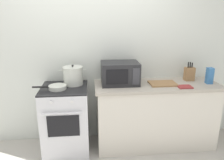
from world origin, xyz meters
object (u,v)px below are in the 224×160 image
object	(u,v)px
stove	(66,119)
frying_pan	(57,87)
knife_block	(189,74)
pasta_box	(209,76)
cutting_board	(162,83)
stock_pot	(73,76)
oven_mitt	(184,87)
microwave	(120,73)

from	to	relation	value
stove	frying_pan	distance (m)	0.50
knife_block	pasta_box	size ratio (longest dim) A/B	1.22
cutting_board	knife_block	size ratio (longest dim) A/B	1.34
stove	pasta_box	bearing A→B (deg)	-0.84
stove	pasta_box	distance (m)	2.04
frying_pan	pasta_box	size ratio (longest dim) A/B	1.93
stock_pot	oven_mitt	distance (m)	1.48
frying_pan	microwave	world-z (taller)	microwave
oven_mitt	pasta_box	bearing A→B (deg)	18.15
stove	oven_mitt	bearing A→B (deg)	-5.80
microwave	cutting_board	bearing A→B (deg)	-7.69
stock_pot	microwave	world-z (taller)	microwave
stock_pot	frying_pan	xyz separation A→B (m)	(-0.20, -0.18, -0.10)
cutting_board	stove	bearing A→B (deg)	-179.95
stove	frying_pan	size ratio (longest dim) A/B	2.17
stock_pot	oven_mitt	xyz separation A→B (m)	(1.45, -0.27, -0.11)
stove	knife_block	xyz separation A→B (m)	(1.75, 0.14, 0.56)
stove	knife_block	bearing A→B (deg)	4.61
stock_pot	cutting_board	bearing A→B (deg)	-5.42
knife_block	pasta_box	xyz separation A→B (m)	(0.21, -0.17, 0.01)
stove	pasta_box	xyz separation A→B (m)	(1.96, -0.03, 0.57)
microwave	oven_mitt	size ratio (longest dim) A/B	2.78
stove	stock_pot	size ratio (longest dim) A/B	2.64
stock_pot	frying_pan	world-z (taller)	stock_pot
microwave	frying_pan	bearing A→B (deg)	-170.11
stove	cutting_board	world-z (taller)	cutting_board
stove	cutting_board	xyz separation A→B (m)	(1.32, 0.00, 0.47)
microwave	knife_block	bearing A→B (deg)	3.52
cutting_board	knife_block	bearing A→B (deg)	18.04
cutting_board	knife_block	xyz separation A→B (m)	(0.43, 0.14, 0.09)
stove	frying_pan	xyz separation A→B (m)	(-0.08, -0.06, 0.48)
pasta_box	oven_mitt	world-z (taller)	pasta_box
oven_mitt	microwave	bearing A→B (deg)	163.82
stove	pasta_box	world-z (taller)	pasta_box
frying_pan	oven_mitt	xyz separation A→B (m)	(1.64, -0.09, -0.02)
stove	stock_pot	xyz separation A→B (m)	(0.11, 0.12, 0.58)
microwave	oven_mitt	bearing A→B (deg)	-16.18
frying_pan	oven_mitt	bearing A→B (deg)	-3.29
stove	oven_mitt	xyz separation A→B (m)	(1.56, -0.16, 0.47)
frying_pan	cutting_board	xyz separation A→B (m)	(1.40, 0.07, -0.02)
stove	microwave	distance (m)	0.96
pasta_box	stove	bearing A→B (deg)	179.16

